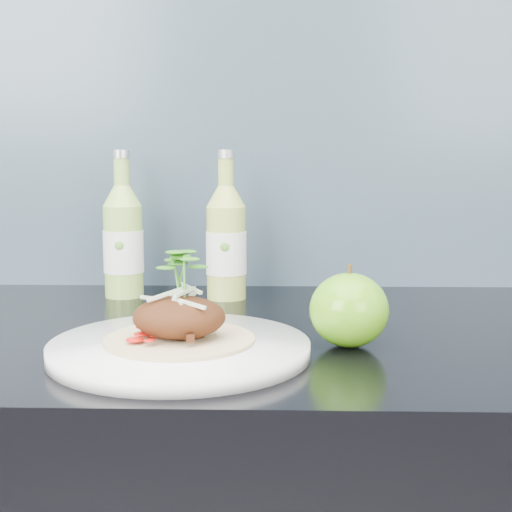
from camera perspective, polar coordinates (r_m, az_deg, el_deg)
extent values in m
cube|color=slate|center=(1.18, -3.48, 14.71)|extent=(4.00, 0.02, 0.70)
cylinder|color=white|center=(0.77, -6.12, -7.37)|extent=(0.37, 0.37, 0.02)
cylinder|color=tan|center=(0.77, -6.13, -6.66)|extent=(0.16, 0.16, 0.00)
ellipsoid|color=#4A220D|center=(0.76, -6.16, -4.89)|extent=(0.10, 0.08, 0.04)
ellipsoid|color=#349210|center=(0.80, 7.45, -4.30)|extent=(0.10, 0.10, 0.08)
cylinder|color=#472D14|center=(0.80, 7.51, -1.15)|extent=(0.01, 0.00, 0.01)
cylinder|color=#96C351|center=(1.10, -10.55, 0.35)|extent=(0.07, 0.07, 0.14)
cone|color=#96C351|center=(1.09, -10.67, 4.76)|extent=(0.06, 0.06, 0.03)
cylinder|color=#96C351|center=(1.09, -10.71, 6.64)|extent=(0.02, 0.02, 0.04)
cylinder|color=silver|center=(1.09, -10.75, 8.02)|extent=(0.03, 0.03, 0.01)
cylinder|color=white|center=(1.10, -10.55, 0.38)|extent=(0.08, 0.08, 0.06)
ellipsoid|color=#59A533|center=(1.07, -10.91, 0.84)|extent=(0.01, 0.00, 0.01)
cylinder|color=#ABBF4F|center=(1.06, -2.39, 0.25)|extent=(0.07, 0.07, 0.14)
cone|color=#ABBF4F|center=(1.06, -2.42, 4.80)|extent=(0.06, 0.06, 0.03)
cylinder|color=#ABBF4F|center=(1.05, -2.43, 6.73)|extent=(0.02, 0.02, 0.04)
cylinder|color=silver|center=(1.05, -2.44, 8.15)|extent=(0.03, 0.03, 0.01)
cylinder|color=white|center=(1.06, -2.39, 0.27)|extent=(0.07, 0.07, 0.06)
ellipsoid|color=#59A533|center=(1.03, -2.52, 0.75)|extent=(0.01, 0.00, 0.01)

